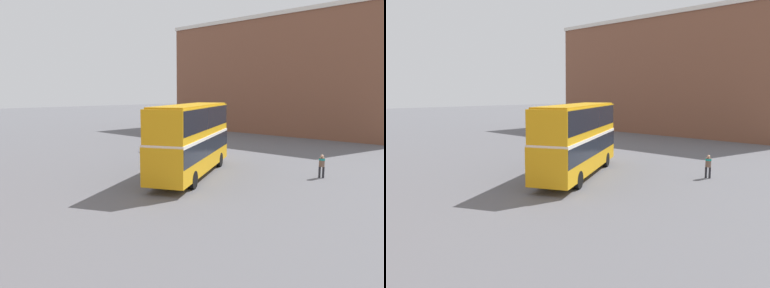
# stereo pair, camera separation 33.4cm
# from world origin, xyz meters

# --- Properties ---
(ground_plane) EXTENTS (240.00, 240.00, 0.00)m
(ground_plane) POSITION_xyz_m (0.00, 0.00, 0.00)
(ground_plane) COLOR #5B5B60
(building_row_right) EXTENTS (9.09, 33.46, 15.79)m
(building_row_right) POSITION_xyz_m (29.85, 9.65, 7.91)
(building_row_right) COLOR brown
(building_row_right) RESTS_ON ground_plane
(double_decker_bus) EXTENTS (11.22, 7.19, 4.84)m
(double_decker_bus) POSITION_xyz_m (0.68, -0.35, 2.78)
(double_decker_bus) COLOR gold
(double_decker_bus) RESTS_ON ground_plane
(pedestrian_foreground) EXTENTS (0.52, 0.52, 1.57)m
(pedestrian_foreground) POSITION_xyz_m (6.04, -7.12, 0.96)
(pedestrian_foreground) COLOR #232328
(pedestrian_foreground) RESTS_ON ground_plane
(parked_car_kerb_near) EXTENTS (4.23, 2.61, 1.58)m
(parked_car_kerb_near) POSITION_xyz_m (7.11, 8.90, 0.79)
(parked_car_kerb_near) COLOR silver
(parked_car_kerb_near) RESTS_ON ground_plane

